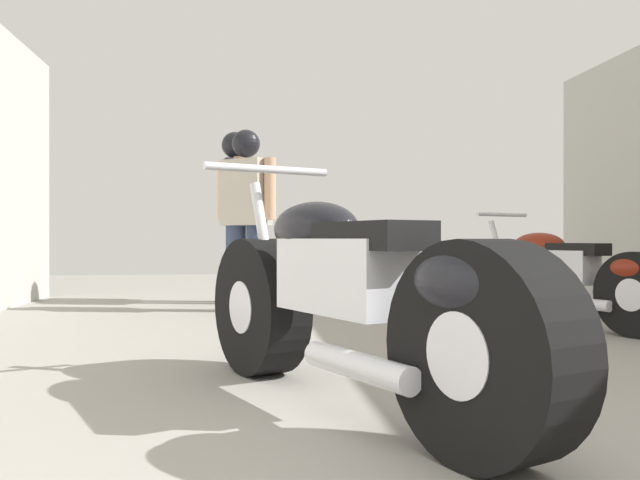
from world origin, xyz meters
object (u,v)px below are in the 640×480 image
at_px(motorcycle_maroon_cruiser, 350,301).
at_px(mechanic_in_blue, 246,202).
at_px(mechanic_with_helmet, 235,200).
at_px(motorcycle_black_naked, 563,278).

distance_m(motorcycle_maroon_cruiser, mechanic_in_blue, 3.67).
height_order(mechanic_in_blue, mechanic_with_helmet, mechanic_with_helmet).
bearing_deg(motorcycle_black_naked, mechanic_with_helmet, 139.77).
relative_size(motorcycle_black_naked, mechanic_with_helmet, 1.02).
xyz_separation_m(motorcycle_maroon_cruiser, motorcycle_black_naked, (2.05, 2.24, -0.06)).
xyz_separation_m(motorcycle_black_naked, mechanic_in_blue, (-2.45, 1.36, 0.65)).
relative_size(motorcycle_maroon_cruiser, mechanic_in_blue, 1.25).
height_order(motorcycle_maroon_cruiser, mechanic_in_blue, mechanic_in_blue).
relative_size(mechanic_in_blue, mechanic_with_helmet, 0.94).
distance_m(motorcycle_maroon_cruiser, mechanic_with_helmet, 4.49).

